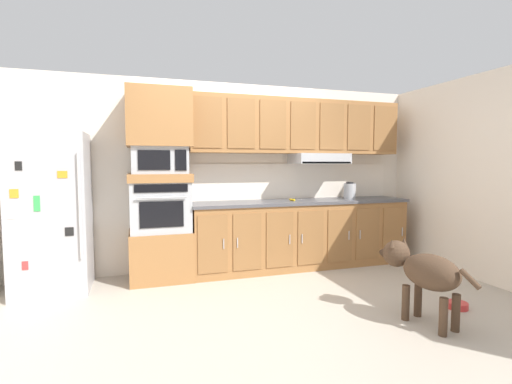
# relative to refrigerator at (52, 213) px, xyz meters

# --- Properties ---
(ground_plane) EXTENTS (9.60, 9.60, 0.00)m
(ground_plane) POSITION_rel_refrigerator_xyz_m (2.09, -0.68, -0.88)
(ground_plane) COLOR #B2A899
(back_kitchen_wall) EXTENTS (6.20, 0.12, 2.50)m
(back_kitchen_wall) POSITION_rel_refrigerator_xyz_m (2.09, 0.43, 0.37)
(back_kitchen_wall) COLOR silver
(back_kitchen_wall) RESTS_ON ground
(side_panel_right) EXTENTS (0.12, 7.10, 2.50)m
(side_panel_right) POSITION_rel_refrigerator_xyz_m (4.89, -0.68, 0.37)
(side_panel_right) COLOR white
(side_panel_right) RESTS_ON ground
(refrigerator) EXTENTS (0.76, 0.73, 1.76)m
(refrigerator) POSITION_rel_refrigerator_xyz_m (0.00, 0.00, 0.00)
(refrigerator) COLOR #ADADB2
(refrigerator) RESTS_ON ground
(oven_base_cabinet) EXTENTS (0.74, 0.62, 0.60)m
(oven_base_cabinet) POSITION_rel_refrigerator_xyz_m (1.17, 0.07, -0.58)
(oven_base_cabinet) COLOR #996638
(oven_base_cabinet) RESTS_ON ground
(built_in_oven) EXTENTS (0.70, 0.62, 0.60)m
(built_in_oven) POSITION_rel_refrigerator_xyz_m (1.17, 0.07, 0.02)
(built_in_oven) COLOR #A8AAAF
(built_in_oven) RESTS_ON oven_base_cabinet
(appliance_mid_shelf) EXTENTS (0.74, 0.62, 0.10)m
(appliance_mid_shelf) POSITION_rel_refrigerator_xyz_m (1.17, 0.07, 0.37)
(appliance_mid_shelf) COLOR #996638
(appliance_mid_shelf) RESTS_ON built_in_oven
(microwave) EXTENTS (0.64, 0.54, 0.32)m
(microwave) POSITION_rel_refrigerator_xyz_m (1.17, 0.07, 0.58)
(microwave) COLOR #A8AAAF
(microwave) RESTS_ON appliance_mid_shelf
(appliance_upper_cabinet) EXTENTS (0.74, 0.62, 0.68)m
(appliance_upper_cabinet) POSITION_rel_refrigerator_xyz_m (1.17, 0.07, 1.08)
(appliance_upper_cabinet) COLOR #996638
(appliance_upper_cabinet) RESTS_ON microwave
(lower_cabinet_run) EXTENTS (3.01, 0.63, 0.88)m
(lower_cabinet_run) POSITION_rel_refrigerator_xyz_m (3.04, 0.07, -0.44)
(lower_cabinet_run) COLOR #996638
(lower_cabinet_run) RESTS_ON ground
(countertop_slab) EXTENTS (3.05, 0.64, 0.04)m
(countertop_slab) POSITION_rel_refrigerator_xyz_m (3.04, 0.07, 0.02)
(countertop_slab) COLOR #4C4C51
(countertop_slab) RESTS_ON lower_cabinet_run
(backsplash_panel) EXTENTS (3.05, 0.02, 0.50)m
(backsplash_panel) POSITION_rel_refrigerator_xyz_m (3.04, 0.36, 0.29)
(backsplash_panel) COLOR white
(backsplash_panel) RESTS_ON countertop_slab
(upper_cabinet_with_hood) EXTENTS (3.01, 0.48, 0.88)m
(upper_cabinet_with_hood) POSITION_rel_refrigerator_xyz_m (3.06, 0.19, 1.02)
(upper_cabinet_with_hood) COLOR #996638
(upper_cabinet_with_hood) RESTS_ON backsplash_panel
(screwdriver) EXTENTS (0.15, 0.14, 0.03)m
(screwdriver) POSITION_rel_refrigerator_xyz_m (2.91, 0.04, 0.05)
(screwdriver) COLOR yellow
(screwdriver) RESTS_ON countertop_slab
(electric_kettle) EXTENTS (0.17, 0.17, 0.24)m
(electric_kettle) POSITION_rel_refrigerator_xyz_m (3.77, 0.02, 0.15)
(electric_kettle) COLOR #A8AAAF
(electric_kettle) RESTS_ON countertop_slab
(dog) EXTENTS (0.42, 0.99, 0.71)m
(dog) POSITION_rel_refrigerator_xyz_m (3.31, -1.93, -0.41)
(dog) COLOR #473323
(dog) RESTS_ON ground
(dog_food_bowl) EXTENTS (0.20, 0.20, 0.06)m
(dog_food_bowl) POSITION_rel_refrigerator_xyz_m (3.88, -1.79, -0.85)
(dog_food_bowl) COLOR red
(dog_food_bowl) RESTS_ON ground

